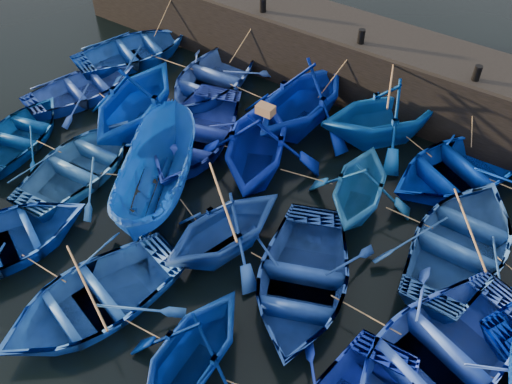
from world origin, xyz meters
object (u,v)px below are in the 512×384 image
Objects in this scene: boat_0 at (135,50)px; boat_8 at (194,134)px; wooden_crate at (265,110)px; boat_13 at (20,134)px.

boat_8 reaches higher than boat_0.
wooden_crate is at bearing -175.65° from boat_0.
boat_13 is at bearing 116.73° from boat_0.
boat_0 is at bearing -101.59° from boat_13.
boat_13 is 8.77m from wooden_crate.
boat_8 is 5.95m from boat_13.
boat_13 is 7.82× the size of wooden_crate.
boat_0 is 6.13m from boat_8.
boat_0 is at bearing 135.30° from boat_8.
boat_8 is 1.28× the size of boat_13.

